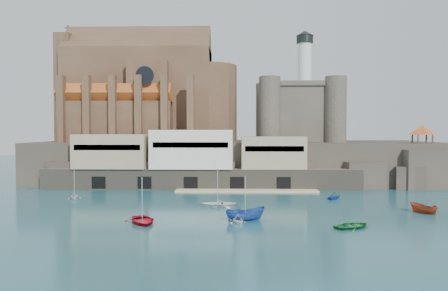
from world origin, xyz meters
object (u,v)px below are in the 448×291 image
Objects in this scene: boat_1 at (238,223)px; boat_2 at (245,220)px; church at (146,96)px; boat_0 at (142,223)px; castle_keep at (298,110)px; pavilion at (422,131)px.

boat_2 is (1.09, 1.52, 0.00)m from boat_1.
boat_0 is (10.80, -55.76, -22.13)m from church.
castle_keep reaches higher than pavilion.
castle_keep is 4.59× the size of boat_0.
boat_2 reaches higher than boat_1.
pavilion is 58.94m from boat_1.
boat_2 is at bearing -105.84° from castle_keep.
pavilion is at bearing -62.55° from boat_2.
church is 8.07× the size of boat_2.
boat_2 is at bearing -14.64° from boat_0.
castle_keep is 9.56× the size of boat_1.
boat_0 is at bearing -118.14° from castle_keep.
church is 15.34× the size of boat_1.
castle_keep is at bearing 50.65° from boat_1.
pavilion is 2.09× the size of boat_1.
castle_keep reaches higher than boat_1.
pavilion is 1.10× the size of boat_2.
boat_1 is at bearing -106.48° from castle_keep.
church is 60.95m from boat_0.
boat_1 is 0.53× the size of boat_2.
pavilion is 69.40m from boat_0.
boat_2 is (14.40, 2.11, 0.00)m from boat_0.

